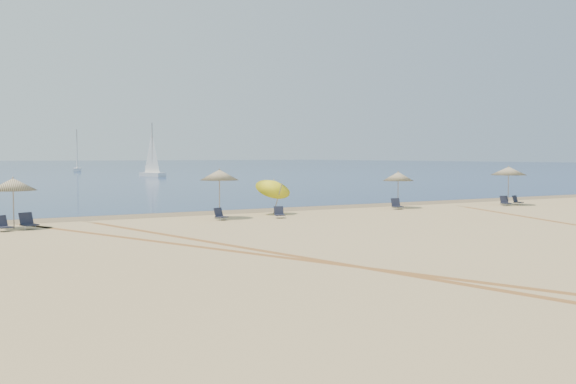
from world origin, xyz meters
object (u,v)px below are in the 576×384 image
chair_2 (3,224)px  sailboat_3 (77,158)px  chair_4 (220,215)px  chair_7 (505,201)px  umbrella_1 (13,184)px  umbrella_3 (274,185)px  sailboat_2 (150,160)px  umbrella_4 (398,176)px  sailboat_0 (152,160)px  chair_3 (28,222)px  umbrella_5 (509,171)px  chair_8 (517,201)px  umbrella_2 (219,175)px  chair_5 (279,213)px  chair_6 (397,204)px

chair_2 → sailboat_3: bearing=52.2°
chair_4 → chair_7: 20.06m
umbrella_1 → umbrella_3: (13.49, 0.46, -0.35)m
sailboat_2 → umbrella_4: bearing=-113.8°
chair_2 → sailboat_0: 74.30m
umbrella_4 → sailboat_3: (2.55, 109.02, 0.68)m
umbrella_3 → chair_7: size_ratio=3.14×
chair_3 → umbrella_5: bearing=-21.5°
umbrella_4 → chair_8: bearing=-12.2°
umbrella_2 → chair_7: 19.85m
umbrella_1 → chair_2: umbrella_1 is taller
chair_5 → chair_8: 18.22m
umbrella_5 → chair_4: umbrella_5 is taller
chair_3 → chair_6: bearing=-19.6°
chair_6 → chair_7: (8.00, -1.24, -0.01)m
umbrella_1 → chair_5: bearing=-6.5°
umbrella_2 → chair_6: umbrella_2 is taller
chair_3 → sailboat_0: bearing=47.5°
umbrella_5 → chair_2: umbrella_5 is taller
chair_8 → umbrella_4: bearing=154.1°
umbrella_5 → chair_6: 9.00m
chair_3 → sailboat_2: bearing=49.9°
umbrella_2 → chair_8: 21.15m
umbrella_2 → sailboat_2: (42.71, 147.62, -0.34)m
umbrella_4 → chair_4: umbrella_4 is taller
umbrella_1 → chair_3: (0.52, -0.52, -1.67)m
umbrella_3 → umbrella_5: size_ratio=0.92×
chair_2 → chair_8: bearing=-25.4°
umbrella_5 → chair_4: size_ratio=3.50×
chair_6 → chair_7: bearing=1.9°
umbrella_1 → chair_4: size_ratio=3.14×
umbrella_4 → chair_8: umbrella_4 is taller
umbrella_3 → chair_7: 16.35m
umbrella_4 → chair_6: (-0.75, -0.80, -1.68)m
umbrella_5 → chair_4: 20.89m
chair_6 → chair_8: bearing=4.3°
chair_7 → umbrella_4: bearing=-178.4°
umbrella_2 → chair_3: size_ratio=2.93×
chair_6 → sailboat_3: sailboat_3 is taller
umbrella_2 → umbrella_3: bearing=8.8°
sailboat_2 → sailboat_0: bearing=-119.4°
chair_6 → chair_8: chair_6 is taller
sailboat_0 → sailboat_2: 83.55m
sailboat_0 → sailboat_3: 42.06m
umbrella_3 → chair_6: bearing=-4.0°
chair_4 → chair_6: (12.06, 0.84, 0.02)m
chair_3 → chair_8: (30.48, -0.64, -0.05)m
umbrella_3 → chair_2: bearing=-174.7°
chair_3 → chair_4: size_ratio=1.20×
umbrella_5 → sailboat_2: 150.14m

